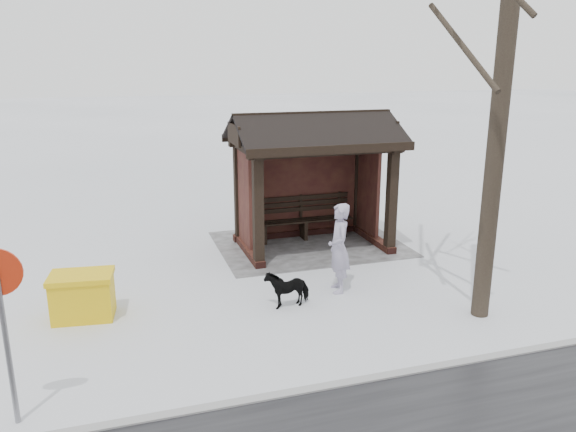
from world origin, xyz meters
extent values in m
plane|color=silver|center=(0.00, 0.00, 0.00)|extent=(120.00, 120.00, 0.00)
cube|color=gray|center=(0.00, 5.50, 0.01)|extent=(120.00, 0.15, 0.06)
cube|color=gray|center=(0.00, -0.20, 0.01)|extent=(4.20, 3.20, 0.02)
cube|color=#391815|center=(0.00, -0.90, 0.08)|extent=(3.30, 0.22, 0.16)
cube|color=#391815|center=(-1.50, 0.00, 0.08)|extent=(0.22, 2.10, 0.16)
cube|color=#391815|center=(1.50, 0.00, 0.08)|extent=(0.22, 2.10, 0.16)
cube|color=black|center=(-1.50, 0.90, 1.15)|extent=(0.20, 0.20, 2.30)
cube|color=black|center=(1.50, 0.90, 1.15)|extent=(0.20, 0.20, 2.30)
cube|color=black|center=(-1.50, -0.90, 1.15)|extent=(0.20, 0.20, 2.30)
cube|color=black|center=(1.50, -0.90, 1.15)|extent=(0.20, 0.20, 2.30)
cube|color=black|center=(0.00, -0.90, 1.23)|extent=(2.80, 0.08, 2.14)
cube|color=black|center=(-1.50, -0.31, 1.23)|extent=(0.08, 1.17, 2.14)
cube|color=black|center=(1.50, -0.31, 1.23)|extent=(0.08, 1.17, 2.14)
cube|color=black|center=(0.00, 0.90, 2.36)|extent=(3.40, 0.20, 0.18)
cube|color=black|center=(0.00, -0.90, 2.36)|extent=(3.40, 0.20, 0.18)
cylinder|color=black|center=(-1.50, 4.20, 4.28)|extent=(0.29, 0.29, 8.55)
imported|color=#A098B2|center=(0.40, 2.54, 0.84)|extent=(0.49, 0.67, 1.67)
imported|color=black|center=(1.49, 2.86, 0.32)|extent=(0.80, 0.45, 0.64)
cube|color=#DEB40D|center=(4.88, 2.33, 0.35)|extent=(1.03, 0.75, 0.69)
cube|color=#DEB40D|center=(4.88, 2.33, 0.74)|extent=(1.09, 0.81, 0.09)
cylinder|color=gray|center=(5.54, 5.08, 1.06)|extent=(0.06, 0.06, 2.13)
camera|label=1|loc=(4.20, 11.54, 4.15)|focal=35.00mm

